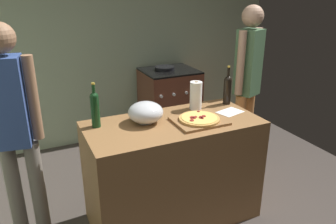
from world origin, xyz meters
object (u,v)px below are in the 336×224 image
(mixing_bowl, at_px, (146,112))
(wine_bottle_green, at_px, (95,108))
(stove, at_px, (169,105))
(pizza, at_px, (199,119))
(person_in_red, at_px, (247,80))
(paper_towel_roll, at_px, (196,95))
(wine_bottle_clear, at_px, (227,89))
(person_in_stripes, at_px, (15,127))

(mixing_bowl, bearing_deg, wine_bottle_green, 167.54)
(stove, bearing_deg, pizza, -106.69)
(mixing_bowl, relative_size, person_in_red, 0.16)
(wine_bottle_green, xyz_separation_m, person_in_red, (1.60, 0.26, -0.04))
(paper_towel_roll, relative_size, wine_bottle_green, 0.71)
(mixing_bowl, relative_size, wine_bottle_green, 0.80)
(pizza, bearing_deg, stove, 73.31)
(paper_towel_roll, xyz_separation_m, wine_bottle_green, (-0.88, -0.03, 0.03))
(wine_bottle_green, relative_size, stove, 0.36)
(wine_bottle_green, bearing_deg, person_in_red, 9.30)
(wine_bottle_clear, relative_size, stove, 0.36)
(wine_bottle_green, xyz_separation_m, wine_bottle_clear, (1.20, 0.02, -0.01))
(wine_bottle_clear, bearing_deg, wine_bottle_green, -178.88)
(stove, distance_m, person_in_red, 1.23)
(paper_towel_roll, distance_m, wine_bottle_clear, 0.32)
(paper_towel_roll, distance_m, person_in_red, 0.76)
(mixing_bowl, xyz_separation_m, person_in_red, (1.23, 0.34, 0.03))
(person_in_stripes, bearing_deg, pizza, -12.71)
(person_in_red, bearing_deg, pizza, -148.74)
(paper_towel_roll, relative_size, person_in_red, 0.14)
(mixing_bowl, bearing_deg, paper_towel_roll, 12.26)
(paper_towel_roll, xyz_separation_m, stove, (0.34, 1.27, -0.55))
(pizza, height_order, stove, stove)
(paper_towel_roll, height_order, person_in_red, person_in_red)
(paper_towel_roll, bearing_deg, wine_bottle_green, -178.16)
(wine_bottle_clear, height_order, person_in_stripes, person_in_stripes)
(wine_bottle_green, distance_m, person_in_stripes, 0.56)
(paper_towel_roll, height_order, stove, paper_towel_roll)
(wine_bottle_green, distance_m, person_in_red, 1.63)
(stove, bearing_deg, person_in_red, -69.56)
(paper_towel_roll, relative_size, wine_bottle_clear, 0.70)
(stove, xyz_separation_m, person_in_stripes, (-1.78, -1.25, 0.51))
(paper_towel_roll, xyz_separation_m, person_in_stripes, (-1.44, 0.02, -0.04))
(paper_towel_roll, height_order, wine_bottle_clear, wine_bottle_clear)
(mixing_bowl, xyz_separation_m, person_in_stripes, (-0.93, 0.13, -0.00))
(pizza, bearing_deg, person_in_red, 31.26)
(pizza, distance_m, paper_towel_roll, 0.32)
(wine_bottle_green, height_order, wine_bottle_clear, wine_bottle_clear)
(mixing_bowl, distance_m, person_in_stripes, 0.94)
(wine_bottle_green, bearing_deg, person_in_stripes, 175.49)
(mixing_bowl, relative_size, person_in_stripes, 0.16)
(pizza, bearing_deg, wine_bottle_clear, 31.78)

